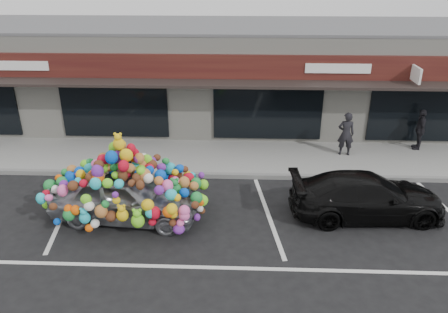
{
  "coord_description": "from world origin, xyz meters",
  "views": [
    {
      "loc": [
        1.95,
        -10.77,
        6.73
      ],
      "look_at": [
        1.47,
        1.4,
        1.28
      ],
      "focal_mm": 35.0,
      "sensor_mm": 36.0,
      "label": 1
    }
  ],
  "objects_px": {
    "black_sedan": "(367,196)",
    "pedestrian_a": "(346,134)",
    "toy_car": "(124,190)",
    "pedestrian_c": "(420,129)"
  },
  "relations": [
    {
      "from": "pedestrian_a",
      "to": "black_sedan",
      "type": "bearing_deg",
      "value": 90.48
    },
    {
      "from": "toy_car",
      "to": "pedestrian_a",
      "type": "height_order",
      "value": "toy_car"
    },
    {
      "from": "toy_car",
      "to": "pedestrian_a",
      "type": "distance_m",
      "value": 8.36
    },
    {
      "from": "toy_car",
      "to": "pedestrian_a",
      "type": "relative_size",
      "value": 2.81
    },
    {
      "from": "black_sedan",
      "to": "pedestrian_a",
      "type": "xyz_separation_m",
      "value": [
        0.23,
        4.06,
        0.34
      ]
    },
    {
      "from": "toy_car",
      "to": "pedestrian_c",
      "type": "height_order",
      "value": "toy_car"
    },
    {
      "from": "black_sedan",
      "to": "toy_car",
      "type": "bearing_deg",
      "value": 89.88
    },
    {
      "from": "pedestrian_c",
      "to": "toy_car",
      "type": "bearing_deg",
      "value": -51.15
    },
    {
      "from": "black_sedan",
      "to": "pedestrian_a",
      "type": "bearing_deg",
      "value": -6.67
    },
    {
      "from": "black_sedan",
      "to": "pedestrian_a",
      "type": "distance_m",
      "value": 4.08
    }
  ]
}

